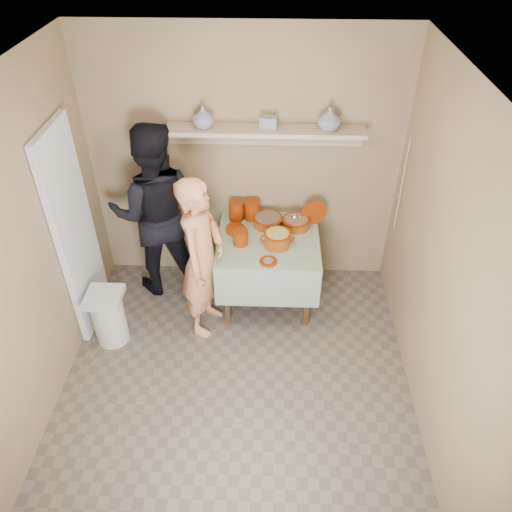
{
  "coord_description": "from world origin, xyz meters",
  "views": [
    {
      "loc": [
        0.27,
        -2.6,
        3.55
      ],
      "look_at": [
        0.15,
        0.75,
        0.95
      ],
      "focal_mm": 35.0,
      "sensor_mm": 36.0,
      "label": 1
    }
  ],
  "objects_px": {
    "person_helper": "(155,212)",
    "trash_bin": "(109,317)",
    "person_cook": "(202,259)",
    "serving_table": "(268,248)",
    "cazuela_rice": "(277,238)"
  },
  "relations": [
    {
      "from": "person_cook",
      "to": "serving_table",
      "type": "bearing_deg",
      "value": -41.89
    },
    {
      "from": "trash_bin",
      "to": "person_helper",
      "type": "bearing_deg",
      "value": 67.26
    },
    {
      "from": "cazuela_rice",
      "to": "trash_bin",
      "type": "bearing_deg",
      "value": -161.36
    },
    {
      "from": "person_helper",
      "to": "serving_table",
      "type": "height_order",
      "value": "person_helper"
    },
    {
      "from": "person_cook",
      "to": "trash_bin",
      "type": "xyz_separation_m",
      "value": [
        -0.88,
        -0.24,
        -0.52
      ]
    },
    {
      "from": "serving_table",
      "to": "cazuela_rice",
      "type": "bearing_deg",
      "value": -55.0
    },
    {
      "from": "person_helper",
      "to": "trash_bin",
      "type": "relative_size",
      "value": 3.25
    },
    {
      "from": "cazuela_rice",
      "to": "trash_bin",
      "type": "relative_size",
      "value": 0.59
    },
    {
      "from": "serving_table",
      "to": "person_helper",
      "type": "bearing_deg",
      "value": 170.4
    },
    {
      "from": "person_cook",
      "to": "cazuela_rice",
      "type": "bearing_deg",
      "value": -53.4
    },
    {
      "from": "person_helper",
      "to": "trash_bin",
      "type": "bearing_deg",
      "value": 57.67
    },
    {
      "from": "person_cook",
      "to": "serving_table",
      "type": "xyz_separation_m",
      "value": [
        0.58,
        0.4,
        -0.16
      ]
    },
    {
      "from": "cazuela_rice",
      "to": "trash_bin",
      "type": "distance_m",
      "value": 1.72
    },
    {
      "from": "person_helper",
      "to": "cazuela_rice",
      "type": "relative_size",
      "value": 5.52
    },
    {
      "from": "person_helper",
      "to": "cazuela_rice",
      "type": "bearing_deg",
      "value": 156.04
    }
  ]
}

